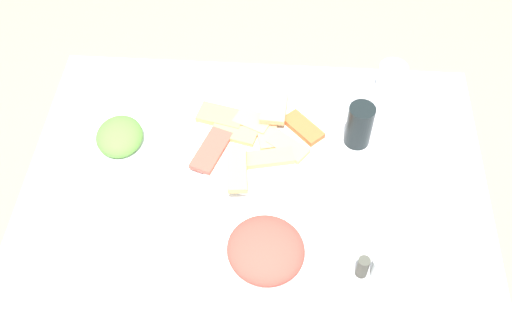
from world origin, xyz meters
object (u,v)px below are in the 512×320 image
(salad_plate_greens, at_px, (120,139))
(fork, at_px, (156,277))
(salad_plate_rice, at_px, (266,251))
(drinking_glass, at_px, (391,80))
(dining_table, at_px, (255,204))
(condiment_caddy, at_px, (369,272))
(soda_can, at_px, (359,125))
(pide_platter, at_px, (256,139))
(paper_napkin, at_px, (155,286))
(spoon, at_px, (153,293))

(salad_plate_greens, distance_m, fork, 0.40)
(salad_plate_greens, relative_size, salad_plate_rice, 0.97)
(fork, bearing_deg, drinking_glass, -140.95)
(dining_table, bearing_deg, condiment_caddy, 138.84)
(soda_can, bearing_deg, condiment_caddy, 91.57)
(drinking_glass, bearing_deg, soda_can, 62.15)
(salad_plate_greens, bearing_deg, salad_plate_rice, 142.22)
(fork, bearing_deg, pide_platter, -124.47)
(salad_plate_rice, distance_m, fork, 0.25)
(soda_can, bearing_deg, salad_plate_greens, 4.56)
(dining_table, height_order, paper_napkin, paper_napkin)
(dining_table, height_order, salad_plate_greens, salad_plate_greens)
(spoon, bearing_deg, soda_can, -139.07)
(fork, xyz_separation_m, condiment_caddy, (-0.46, -0.04, 0.02))
(dining_table, distance_m, condiment_caddy, 0.36)
(drinking_glass, bearing_deg, dining_table, 43.88)
(pide_platter, relative_size, fork, 2.06)
(spoon, bearing_deg, condiment_caddy, -175.56)
(dining_table, bearing_deg, salad_plate_greens, -16.94)
(salad_plate_rice, height_order, condiment_caddy, condiment_caddy)
(salad_plate_rice, relative_size, fork, 1.40)
(salad_plate_greens, height_order, condiment_caddy, condiment_caddy)
(condiment_caddy, bearing_deg, salad_plate_rice, -8.96)
(spoon, bearing_deg, salad_plate_rice, -160.03)
(salad_plate_rice, relative_size, spoon, 1.45)
(soda_can, bearing_deg, spoon, 45.26)
(salad_plate_greens, distance_m, spoon, 0.43)
(dining_table, distance_m, salad_plate_greens, 0.38)
(dining_table, bearing_deg, fork, 52.92)
(pide_platter, height_order, salad_plate_rice, salad_plate_rice)
(salad_plate_greens, height_order, salad_plate_rice, same)
(soda_can, bearing_deg, salad_plate_rice, 58.35)
(salad_plate_greens, xyz_separation_m, soda_can, (-0.60, -0.05, 0.04))
(dining_table, bearing_deg, soda_can, -148.37)
(salad_plate_rice, distance_m, soda_can, 0.41)
(condiment_caddy, bearing_deg, spoon, 8.76)
(dining_table, relative_size, salad_plate_rice, 4.72)
(salad_plate_rice, height_order, drinking_glass, drinking_glass)
(salad_plate_rice, bearing_deg, drinking_glass, -120.41)
(salad_plate_greens, height_order, drinking_glass, drinking_glass)
(fork, height_order, spoon, same)
(drinking_glass, xyz_separation_m, fork, (0.54, 0.59, -0.04))
(pide_platter, height_order, fork, pide_platter)
(condiment_caddy, bearing_deg, dining_table, -41.16)
(pide_platter, xyz_separation_m, paper_napkin, (0.19, 0.41, -0.01))
(pide_platter, relative_size, condiment_caddy, 3.85)
(pide_platter, relative_size, paper_napkin, 2.57)
(paper_napkin, relative_size, condiment_caddy, 1.50)
(dining_table, bearing_deg, spoon, 56.38)
(soda_can, relative_size, paper_napkin, 0.89)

